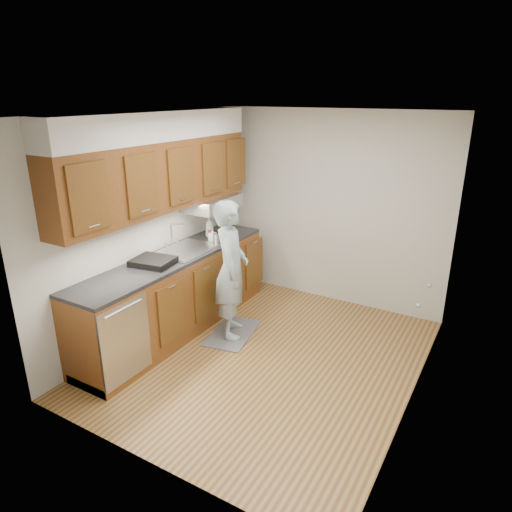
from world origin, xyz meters
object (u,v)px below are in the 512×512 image
at_px(soda_can, 211,236).
at_px(dish_rack, 153,261).
at_px(soap_bottle_a, 209,226).
at_px(steel_can, 217,239).
at_px(soap_bottle_c, 225,228).
at_px(soap_bottle_b, 212,235).
at_px(person, 231,261).

height_order(soda_can, dish_rack, soda_can).
xyz_separation_m(soap_bottle_a, steel_can, (0.25, -0.20, -0.07)).
height_order(soap_bottle_c, soda_can, soap_bottle_c).
xyz_separation_m(soap_bottle_c, dish_rack, (-0.05, -1.31, -0.05)).
relative_size(soap_bottle_a, soap_bottle_b, 1.64).
xyz_separation_m(soap_bottle_c, soda_can, (-0.01, -0.32, -0.02)).
bearing_deg(soda_can, soap_bottle_c, 89.04).
distance_m(soap_bottle_c, soda_can, 0.32).
bearing_deg(steel_can, soda_can, 151.83).
distance_m(person, soap_bottle_b, 0.69).
relative_size(soda_can, steel_can, 1.02).
height_order(soda_can, steel_can, soda_can).
bearing_deg(steel_can, soap_bottle_a, 141.32).
bearing_deg(soda_can, dish_rack, -92.70).
bearing_deg(soap_bottle_c, dish_rack, -92.28).
height_order(soap_bottle_b, soap_bottle_c, soap_bottle_b).
xyz_separation_m(soap_bottle_c, steel_can, (0.14, -0.40, -0.02)).
height_order(person, soap_bottle_b, person).
height_order(person, soda_can, person).
bearing_deg(dish_rack, soda_can, 78.47).
relative_size(soap_bottle_a, soap_bottle_c, 1.67).
xyz_separation_m(person, steel_can, (-0.43, 0.34, 0.09)).
xyz_separation_m(person, dish_rack, (-0.62, -0.57, 0.06)).
bearing_deg(dish_rack, soap_bottle_a, 83.99).
bearing_deg(soap_bottle_c, soda_can, -90.96).
bearing_deg(person, soap_bottle_b, 22.05).
height_order(soap_bottle_c, dish_rack, soap_bottle_c).
relative_size(person, dish_rack, 4.27).
xyz_separation_m(person, soap_bottle_c, (-0.57, 0.74, 0.11)).
height_order(soap_bottle_a, soap_bottle_c, soap_bottle_a).
height_order(soap_bottle_b, dish_rack, soap_bottle_b).
distance_m(person, soap_bottle_c, 0.94).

